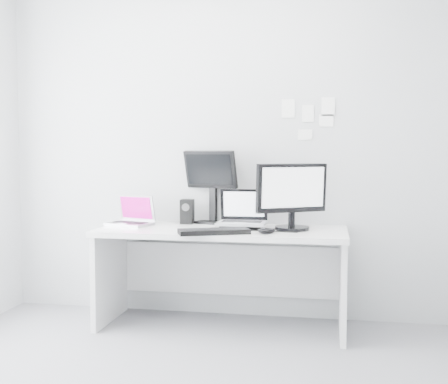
% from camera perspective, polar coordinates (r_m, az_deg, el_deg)
% --- Properties ---
extents(back_wall, '(3.60, 0.00, 3.60)m').
position_cam_1_polar(back_wall, '(4.46, 0.63, 4.82)').
color(back_wall, '#B3B6B8').
rests_on(back_wall, ground).
extents(desk, '(1.80, 0.70, 0.73)m').
position_cam_1_polar(desk, '(4.22, -0.22, -8.61)').
color(desk, white).
rests_on(desk, ground).
extents(macbook, '(0.38, 0.33, 0.24)m').
position_cam_1_polar(macbook, '(4.39, -9.47, -1.74)').
color(macbook, '#AEAEB2').
rests_on(macbook, desk).
extents(speaker, '(0.12, 0.12, 0.19)m').
position_cam_1_polar(speaker, '(4.44, -3.70, -1.97)').
color(speaker, black).
rests_on(speaker, desk).
extents(dell_laptop, '(0.35, 0.28, 0.29)m').
position_cam_1_polar(dell_laptop, '(4.15, 1.78, -1.67)').
color(dell_laptop, '#AEB0B6').
rests_on(dell_laptop, desk).
extents(rear_monitor, '(0.46, 0.27, 0.59)m').
position_cam_1_polar(rear_monitor, '(4.44, -1.25, 0.59)').
color(rear_monitor, black).
rests_on(rear_monitor, desk).
extents(samsung_monitor, '(0.59, 0.49, 0.49)m').
position_cam_1_polar(samsung_monitor, '(4.10, 6.86, -0.36)').
color(samsung_monitor, black).
rests_on(samsung_monitor, desk).
extents(keyboard, '(0.51, 0.34, 0.03)m').
position_cam_1_polar(keyboard, '(3.90, -1.02, -3.97)').
color(keyboard, black).
rests_on(keyboard, desk).
extents(mouse, '(0.14, 0.11, 0.04)m').
position_cam_1_polar(mouse, '(3.90, 4.29, -3.91)').
color(mouse, black).
rests_on(mouse, desk).
extents(wall_note_0, '(0.10, 0.00, 0.14)m').
position_cam_1_polar(wall_note_0, '(4.41, 6.44, 8.31)').
color(wall_note_0, white).
rests_on(wall_note_0, back_wall).
extents(wall_note_1, '(0.09, 0.00, 0.13)m').
position_cam_1_polar(wall_note_1, '(4.40, 8.40, 7.78)').
color(wall_note_1, white).
rests_on(wall_note_1, back_wall).
extents(wall_note_2, '(0.10, 0.00, 0.14)m').
position_cam_1_polar(wall_note_2, '(4.40, 10.38, 8.41)').
color(wall_note_2, white).
rests_on(wall_note_2, back_wall).
extents(wall_note_3, '(0.11, 0.00, 0.08)m').
position_cam_1_polar(wall_note_3, '(4.39, 8.12, 5.70)').
color(wall_note_3, white).
rests_on(wall_note_3, back_wall).
extents(wall_note_4, '(0.11, 0.00, 0.09)m').
position_cam_1_polar(wall_note_4, '(4.40, 10.19, 7.06)').
color(wall_note_4, white).
rests_on(wall_note_4, back_wall).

